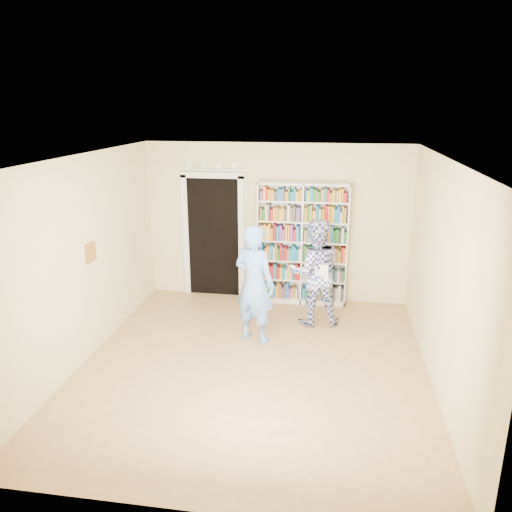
# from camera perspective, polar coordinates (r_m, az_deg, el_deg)

# --- Properties ---
(floor) EXTENTS (5.00, 5.00, 0.00)m
(floor) POSITION_cam_1_polar(r_m,az_deg,el_deg) (6.72, -0.34, -12.45)
(floor) COLOR #946E48
(floor) RESTS_ON ground
(ceiling) EXTENTS (5.00, 5.00, 0.00)m
(ceiling) POSITION_cam_1_polar(r_m,az_deg,el_deg) (5.88, -0.39, 11.11)
(ceiling) COLOR white
(ceiling) RESTS_ON wall_back
(wall_back) EXTENTS (4.50, 0.00, 4.50)m
(wall_back) POSITION_cam_1_polar(r_m,az_deg,el_deg) (8.56, 2.32, 3.78)
(wall_back) COLOR beige
(wall_back) RESTS_ON floor
(wall_left) EXTENTS (0.00, 5.00, 5.00)m
(wall_left) POSITION_cam_1_polar(r_m,az_deg,el_deg) (6.88, -19.20, -0.47)
(wall_left) COLOR beige
(wall_left) RESTS_ON floor
(wall_right) EXTENTS (0.00, 5.00, 5.00)m
(wall_right) POSITION_cam_1_polar(r_m,az_deg,el_deg) (6.24, 20.51, -2.38)
(wall_right) COLOR beige
(wall_right) RESTS_ON floor
(bookshelf) EXTENTS (1.51, 0.28, 2.08)m
(bookshelf) POSITION_cam_1_polar(r_m,az_deg,el_deg) (8.44, 5.31, 1.43)
(bookshelf) COLOR white
(bookshelf) RESTS_ON floor
(doorway) EXTENTS (1.10, 0.08, 2.43)m
(doorway) POSITION_cam_1_polar(r_m,az_deg,el_deg) (8.76, -4.88, 2.90)
(doorway) COLOR black
(doorway) RESTS_ON floor
(wall_art) EXTENTS (0.03, 0.25, 0.25)m
(wall_art) POSITION_cam_1_polar(r_m,az_deg,el_deg) (7.03, -18.35, 0.39)
(wall_art) COLOR brown
(wall_art) RESTS_ON wall_left
(man_blue) EXTENTS (0.74, 0.63, 1.72)m
(man_blue) POSITION_cam_1_polar(r_m,az_deg,el_deg) (7.06, -0.18, -3.24)
(man_blue) COLOR #6493DF
(man_blue) RESTS_ON floor
(man_plaid) EXTENTS (0.92, 0.78, 1.68)m
(man_plaid) POSITION_cam_1_polar(r_m,az_deg,el_deg) (7.67, 6.73, -1.89)
(man_plaid) COLOR navy
(man_plaid) RESTS_ON floor
(paper_sheet) EXTENTS (0.19, 0.01, 0.27)m
(paper_sheet) POSITION_cam_1_polar(r_m,az_deg,el_deg) (7.42, 7.49, -1.98)
(paper_sheet) COLOR white
(paper_sheet) RESTS_ON man_plaid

